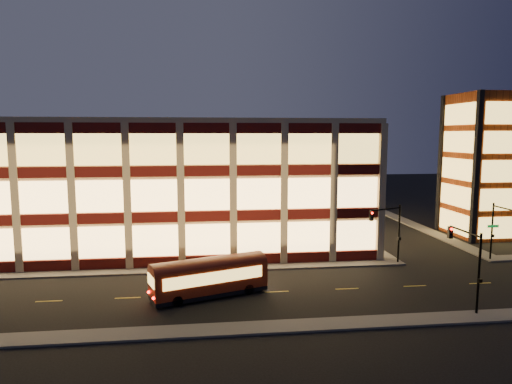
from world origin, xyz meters
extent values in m
plane|color=black|center=(0.00, 0.00, 0.00)|extent=(200.00, 200.00, 0.00)
cube|color=#514F4C|center=(-3.00, 1.00, 0.07)|extent=(54.00, 2.00, 0.15)
cube|color=#514F4C|center=(23.00, 17.00, 0.07)|extent=(2.00, 30.00, 0.15)
cube|color=#514F4C|center=(34.00, 17.00, 0.07)|extent=(2.00, 30.00, 0.15)
cube|color=#514F4C|center=(0.00, -13.00, 0.07)|extent=(100.00, 2.00, 0.15)
cube|color=tan|center=(-3.00, 17.00, 7.00)|extent=(50.00, 30.00, 14.00)
cube|color=tan|center=(-3.00, 17.00, 14.25)|extent=(50.40, 30.40, 0.50)
cube|color=#470C0A|center=(-3.00, 1.88, 0.65)|extent=(50.10, 0.25, 1.00)
cube|color=#FFC36B|center=(-3.00, 1.90, 2.75)|extent=(49.00, 0.20, 3.00)
cube|color=#470C0A|center=(22.12, 17.00, 0.65)|extent=(0.25, 30.10, 1.00)
cube|color=#FFC36B|center=(22.10, 17.00, 2.75)|extent=(0.20, 29.00, 3.00)
cube|color=#470C0A|center=(-3.00, 1.88, 5.05)|extent=(50.10, 0.25, 1.00)
cube|color=#FFC36B|center=(-3.00, 1.90, 7.15)|extent=(49.00, 0.20, 3.00)
cube|color=#470C0A|center=(22.12, 17.00, 5.05)|extent=(0.25, 30.10, 1.00)
cube|color=#FFC36B|center=(22.10, 17.00, 7.15)|extent=(0.20, 29.00, 3.00)
cube|color=#470C0A|center=(-3.00, 1.88, 9.45)|extent=(50.10, 0.25, 1.00)
cube|color=#FFC36B|center=(-3.00, 1.90, 11.55)|extent=(49.00, 0.20, 3.00)
cube|color=#470C0A|center=(22.12, 17.00, 9.45)|extent=(0.25, 30.10, 1.00)
cube|color=#FFC36B|center=(22.10, 17.00, 11.55)|extent=(0.20, 29.00, 3.00)
cube|color=#8C3814|center=(40.00, 12.00, 9.00)|extent=(8.00, 8.00, 18.00)
cube|color=black|center=(36.00, 8.00, 9.00)|extent=(0.60, 0.60, 18.00)
cube|color=black|center=(36.00, 16.00, 9.00)|extent=(0.60, 0.60, 18.00)
cube|color=black|center=(44.00, 16.00, 9.00)|extent=(0.60, 0.60, 18.00)
cube|color=#FFCA59|center=(40.00, 7.92, 1.80)|extent=(6.60, 0.16, 2.60)
cube|color=#FFCA59|center=(35.92, 12.00, 1.80)|extent=(0.16, 6.60, 2.60)
cube|color=#FFCA59|center=(40.00, 7.92, 5.20)|extent=(6.60, 0.16, 2.60)
cube|color=#FFCA59|center=(35.92, 12.00, 5.20)|extent=(0.16, 6.60, 2.60)
cube|color=#FFCA59|center=(40.00, 7.92, 8.60)|extent=(6.60, 0.16, 2.60)
cube|color=#FFCA59|center=(35.92, 12.00, 8.60)|extent=(0.16, 6.60, 2.60)
cube|color=#FFCA59|center=(40.00, 7.92, 12.00)|extent=(6.60, 0.16, 2.60)
cube|color=#FFCA59|center=(35.92, 12.00, 12.00)|extent=(0.16, 6.60, 2.60)
cube|color=#FFCA59|center=(40.00, 7.92, 15.40)|extent=(6.60, 0.16, 2.60)
cube|color=#FFCA59|center=(35.92, 12.00, 15.40)|extent=(0.16, 6.60, 2.60)
cylinder|color=black|center=(23.50, 0.80, 3.00)|extent=(0.18, 0.18, 6.00)
cylinder|color=black|center=(21.75, 0.05, 5.70)|extent=(3.56, 1.63, 0.14)
cube|color=black|center=(20.00, -0.70, 5.20)|extent=(0.32, 0.32, 0.95)
sphere|color=#FF0C05|center=(20.00, -0.88, 5.50)|extent=(0.20, 0.20, 0.20)
cube|color=black|center=(23.50, 0.60, 2.60)|extent=(0.25, 0.18, 0.28)
cylinder|color=black|center=(33.50, 0.80, 3.00)|extent=(0.18, 0.18, 6.00)
cylinder|color=black|center=(33.50, -1.20, 5.70)|extent=(0.14, 4.00, 0.14)
cube|color=black|center=(33.50, 0.60, 2.60)|extent=(0.25, 0.18, 0.28)
cube|color=#0C7226|center=(33.50, 0.65, 3.60)|extent=(1.20, 0.06, 0.28)
cylinder|color=black|center=(23.50, -12.50, 3.00)|extent=(0.18, 0.18, 6.00)
cylinder|color=black|center=(23.50, -10.50, 5.70)|extent=(0.14, 4.00, 0.14)
cube|color=black|center=(23.50, -8.50, 5.20)|extent=(0.32, 0.32, 0.95)
sphere|color=#FF0C05|center=(23.50, -8.68, 5.50)|extent=(0.20, 0.20, 0.20)
cube|color=black|center=(23.50, -12.70, 2.60)|extent=(0.25, 0.18, 0.28)
cube|color=maroon|center=(4.47, -6.35, 1.59)|extent=(9.57, 5.33, 2.15)
cube|color=black|center=(4.47, -6.35, 0.33)|extent=(9.57, 5.33, 0.33)
cylinder|color=black|center=(2.01, -8.32, 0.42)|extent=(0.88, 0.55, 0.84)
cylinder|color=black|center=(1.32, -6.38, 0.42)|extent=(0.88, 0.55, 0.84)
cylinder|color=black|center=(7.63, -6.31, 0.42)|extent=(0.88, 0.55, 0.84)
cylinder|color=black|center=(6.94, -4.38, 0.42)|extent=(0.88, 0.55, 0.84)
cube|color=#FFCA59|center=(4.88, -7.47, 1.87)|extent=(7.75, 2.82, 0.93)
cube|color=#FFCA59|center=(4.07, -5.22, 1.87)|extent=(7.75, 2.82, 0.93)
camera|label=1|loc=(3.96, -41.84, 12.92)|focal=32.00mm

